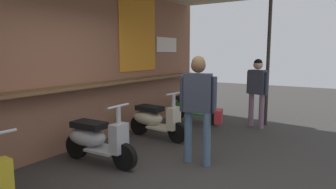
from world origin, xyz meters
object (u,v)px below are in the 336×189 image
at_px(scooter_cream, 154,119).
at_px(shopper_passing, 257,86).
at_px(shopper_browsing, 199,99).
at_px(scooter_silver, 95,139).
at_px(scooter_green, 191,107).

xyz_separation_m(scooter_cream, shopper_passing, (1.99, -1.51, 0.58)).
bearing_deg(scooter_cream, shopper_browsing, -25.84).
xyz_separation_m(scooter_silver, scooter_cream, (1.63, -0.00, 0.00)).
relative_size(scooter_green, shopper_browsing, 0.84).
height_order(scooter_silver, scooter_cream, same).
relative_size(shopper_browsing, shopper_passing, 1.05).
xyz_separation_m(scooter_silver, scooter_green, (3.27, 0.00, 0.00)).
relative_size(scooter_cream, shopper_passing, 0.88).
relative_size(scooter_silver, shopper_passing, 0.88).
xyz_separation_m(scooter_green, shopper_browsing, (-2.45, -1.39, 0.63)).
xyz_separation_m(scooter_cream, scooter_green, (1.64, 0.00, 0.00)).
xyz_separation_m(scooter_silver, shopper_passing, (3.63, -1.51, 0.58)).
height_order(shopper_browsing, shopper_passing, shopper_browsing).
distance_m(scooter_silver, shopper_browsing, 1.73).
relative_size(scooter_green, shopper_passing, 0.88).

